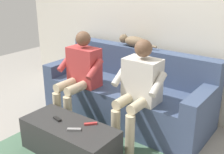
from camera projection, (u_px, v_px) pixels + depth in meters
The scene contains 11 objects.
ground_plane at pixel (90, 140), 3.15m from camera, with size 8.00×8.00×0.00m, color gray.
back_wall at pixel (150, 6), 3.61m from camera, with size 4.56×0.06×2.77m, color beige.
couch at pixel (128, 94), 3.60m from camera, with size 2.15×0.85×0.87m.
coffee_table at pixel (70, 139), 2.85m from camera, with size 1.03×0.45×0.35m.
person_left_seated at pixel (139, 86), 2.94m from camera, with size 0.54×0.53×1.15m.
person_right_seated at pixel (80, 72), 3.39m from camera, with size 0.55×0.56×1.14m.
cat_on_backrest at pixel (133, 41), 3.66m from camera, with size 0.56×0.15×0.15m.
remote_red at pixel (91, 124), 2.79m from camera, with size 0.13×0.03×0.02m, color #B73333.
remote_gray at pixel (74, 129), 2.68m from camera, with size 0.13×0.04×0.02m, color gray.
remote_black at pixel (57, 119), 2.88m from camera, with size 0.11×0.04×0.02m, color black.
floor_rug at pixel (78, 148), 2.99m from camera, with size 1.58×1.51×0.01m, color #4C7056.
Camera 1 is at (-1.82, 2.62, 1.76)m, focal length 44.51 mm.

